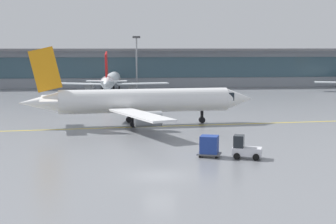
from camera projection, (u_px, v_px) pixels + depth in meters
ground_plane at (159, 176)px, 41.65m from camera, size 400.00×400.00×0.00m
taxiway_centreline_stripe at (146, 127)px, 67.08m from camera, size 109.48×11.36×0.01m
terminal_concourse at (127, 67)px, 134.51m from camera, size 223.86×11.00×9.60m
gate_airplane_1 at (111, 80)px, 117.01m from camera, size 25.51×27.52×9.11m
taxiing_regional_jet at (142, 101)px, 68.61m from camera, size 30.52×28.24×10.10m
baggage_tug at (245, 149)px, 48.05m from camera, size 2.91×2.28×2.10m
cargo_dolly_lead at (209, 145)px, 48.75m from camera, size 2.50×2.19×1.94m
apron_light_mast_1 at (137, 60)px, 125.21m from camera, size 1.80×0.36×12.52m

